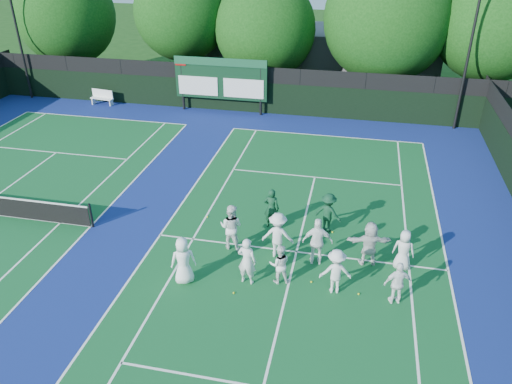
# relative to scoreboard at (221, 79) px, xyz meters

# --- Properties ---
(ground) EXTENTS (120.00, 120.00, 0.00)m
(ground) POSITION_rel_scoreboard_xyz_m (7.01, -15.59, -2.19)
(ground) COLOR #163D10
(ground) RESTS_ON ground
(court_apron) EXTENTS (34.00, 32.00, 0.01)m
(court_apron) POSITION_rel_scoreboard_xyz_m (1.01, -14.59, -2.19)
(court_apron) COLOR navy
(court_apron) RESTS_ON ground
(near_court) EXTENTS (11.05, 23.85, 0.01)m
(near_court) POSITION_rel_scoreboard_xyz_m (7.01, -14.59, -2.18)
(near_court) COLOR #115326
(near_court) RESTS_ON ground
(back_fence) EXTENTS (34.00, 0.08, 3.00)m
(back_fence) POSITION_rel_scoreboard_xyz_m (1.01, 0.41, -0.83)
(back_fence) COLOR black
(back_fence) RESTS_ON ground
(scoreboard) EXTENTS (6.00, 0.21, 3.55)m
(scoreboard) POSITION_rel_scoreboard_xyz_m (0.00, 0.00, 0.00)
(scoreboard) COLOR black
(scoreboard) RESTS_ON ground
(clubhouse) EXTENTS (18.00, 6.00, 4.00)m
(clubhouse) POSITION_rel_scoreboard_xyz_m (5.01, 8.41, -0.19)
(clubhouse) COLOR #59595E
(clubhouse) RESTS_ON ground
(light_pole_left) EXTENTS (1.20, 0.30, 10.12)m
(light_pole_left) POSITION_rel_scoreboard_xyz_m (-13.99, 0.11, 4.11)
(light_pole_left) COLOR black
(light_pole_left) RESTS_ON ground
(light_pole_right) EXTENTS (1.20, 0.30, 10.12)m
(light_pole_right) POSITION_rel_scoreboard_xyz_m (14.51, 0.11, 4.11)
(light_pole_right) COLOR black
(light_pole_right) RESTS_ON ground
(bench) EXTENTS (1.66, 0.68, 1.02)m
(bench) POSITION_rel_scoreboard_xyz_m (-8.32, -0.21, -1.64)
(bench) COLOR white
(bench) RESTS_ON ground
(tree_a) EXTENTS (7.04, 7.04, 8.56)m
(tree_a) POSITION_rel_scoreboard_xyz_m (-12.45, 3.99, 2.67)
(tree_a) COLOR black
(tree_a) RESTS_ON ground
(tree_b) EXTENTS (6.52, 6.52, 8.81)m
(tree_b) POSITION_rel_scoreboard_xyz_m (-3.58, 3.99, 3.18)
(tree_b) COLOR black
(tree_b) RESTS_ON ground
(tree_c) EXTENTS (6.80, 6.80, 8.09)m
(tree_c) POSITION_rel_scoreboard_xyz_m (2.24, 3.99, 2.32)
(tree_c) COLOR black
(tree_c) RESTS_ON ground
(tree_d) EXTENTS (8.06, 8.06, 9.60)m
(tree_d) POSITION_rel_scoreboard_xyz_m (10.13, 3.99, 3.17)
(tree_d) COLOR black
(tree_d) RESTS_ON ground
(tree_e) EXTENTS (7.14, 7.14, 9.12)m
(tree_e) POSITION_rel_scoreboard_xyz_m (16.51, 3.99, 3.17)
(tree_e) COLOR black
(tree_e) RESTS_ON ground
(tennis_ball_0) EXTENTS (0.07, 0.07, 0.07)m
(tennis_ball_0) POSITION_rel_scoreboard_xyz_m (5.29, -17.41, -2.16)
(tennis_ball_0) COLOR yellow
(tennis_ball_0) RESTS_ON ground
(tennis_ball_2) EXTENTS (0.07, 0.07, 0.07)m
(tennis_ball_2) POSITION_rel_scoreboard_xyz_m (9.40, -16.58, -2.16)
(tennis_ball_2) COLOR yellow
(tennis_ball_2) RESTS_ON ground
(tennis_ball_3) EXTENTS (0.07, 0.07, 0.07)m
(tennis_ball_3) POSITION_rel_scoreboard_xyz_m (2.97, -12.90, -2.16)
(tennis_ball_3) COLOR yellow
(tennis_ball_3) RESTS_ON ground
(tennis_ball_4) EXTENTS (0.07, 0.07, 0.07)m
(tennis_ball_4) POSITION_rel_scoreboard_xyz_m (8.24, -12.97, -2.16)
(tennis_ball_4) COLOR yellow
(tennis_ball_4) RESTS_ON ground
(tennis_ball_5) EXTENTS (0.07, 0.07, 0.07)m
(tennis_ball_5) POSITION_rel_scoreboard_xyz_m (7.77, -16.28, -2.16)
(tennis_ball_5) COLOR yellow
(tennis_ball_5) RESTS_ON ground
(player_front_0) EXTENTS (1.02, 0.86, 1.77)m
(player_front_0) POSITION_rel_scoreboard_xyz_m (3.46, -17.12, -1.31)
(player_front_0) COLOR white
(player_front_0) RESTS_ON ground
(player_front_1) EXTENTS (0.71, 0.51, 1.79)m
(player_front_1) POSITION_rel_scoreboard_xyz_m (5.59, -16.71, -1.29)
(player_front_1) COLOR white
(player_front_1) RESTS_ON ground
(player_front_2) EXTENTS (0.83, 0.71, 1.48)m
(player_front_2) POSITION_rel_scoreboard_xyz_m (6.66, -16.44, -1.45)
(player_front_2) COLOR white
(player_front_2) RESTS_ON ground
(player_front_3) EXTENTS (1.16, 0.79, 1.66)m
(player_front_3) POSITION_rel_scoreboard_xyz_m (8.57, -16.56, -1.36)
(player_front_3) COLOR silver
(player_front_3) RESTS_ON ground
(player_front_4) EXTENTS (0.99, 0.63, 1.57)m
(player_front_4) POSITION_rel_scoreboard_xyz_m (10.57, -16.71, -1.40)
(player_front_4) COLOR white
(player_front_4) RESTS_ON ground
(player_back_0) EXTENTS (0.98, 0.80, 1.84)m
(player_back_0) POSITION_rel_scoreboard_xyz_m (4.53, -14.78, -1.27)
(player_back_0) COLOR white
(player_back_0) RESTS_ON ground
(player_back_1) EXTENTS (1.19, 0.70, 1.82)m
(player_back_1) POSITION_rel_scoreboard_xyz_m (6.34, -14.95, -1.28)
(player_back_1) COLOR silver
(player_back_1) RESTS_ON ground
(player_back_2) EXTENTS (1.14, 0.58, 1.87)m
(player_back_2) POSITION_rel_scoreboard_xyz_m (7.81, -15.10, -1.26)
(player_back_2) COLOR white
(player_back_2) RESTS_ON ground
(player_back_3) EXTENTS (1.68, 0.81, 1.74)m
(player_back_3) POSITION_rel_scoreboard_xyz_m (9.64, -14.73, -1.32)
(player_back_3) COLOR silver
(player_back_3) RESTS_ON ground
(player_back_4) EXTENTS (0.84, 0.62, 1.57)m
(player_back_4) POSITION_rel_scoreboard_xyz_m (10.83, -14.77, -1.40)
(player_back_4) COLOR silver
(player_back_4) RESTS_ON ground
(coach_left) EXTENTS (0.66, 0.45, 1.74)m
(coach_left) POSITION_rel_scoreboard_xyz_m (5.74, -13.02, -1.32)
(coach_left) COLOR #0F3921
(coach_left) RESTS_ON ground
(coach_right) EXTENTS (1.23, 0.93, 1.68)m
(coach_right) POSITION_rel_scoreboard_xyz_m (8.00, -12.85, -1.35)
(coach_right) COLOR #0F3821
(coach_right) RESTS_ON ground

